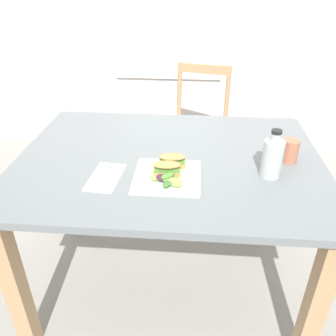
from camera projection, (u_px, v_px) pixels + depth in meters
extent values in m
plane|color=gray|center=(181.00, 302.00, 1.72)|extent=(8.89, 8.89, 0.00)
cube|color=slate|center=(169.00, 160.00, 1.48)|extent=(1.29, 0.96, 0.03)
cube|color=tan|center=(15.00, 287.00, 1.36)|extent=(0.07, 0.07, 0.71)
cube|color=tan|center=(315.00, 307.00, 1.28)|extent=(0.07, 0.07, 0.71)
cube|color=tan|center=(78.00, 177.00, 2.06)|extent=(0.07, 0.07, 0.71)
cube|color=tan|center=(274.00, 185.00, 1.98)|extent=(0.07, 0.07, 0.71)
cylinder|color=tan|center=(165.00, 170.00, 2.40)|extent=(0.03, 0.03, 0.43)
cylinder|color=tan|center=(213.00, 178.00, 2.31)|extent=(0.03, 0.03, 0.43)
cylinder|color=tan|center=(178.00, 149.00, 2.67)|extent=(0.03, 0.03, 0.43)
cylinder|color=tan|center=(222.00, 155.00, 2.59)|extent=(0.03, 0.03, 0.43)
cube|color=tan|center=(196.00, 134.00, 2.38)|extent=(0.48, 0.48, 0.02)
cylinder|color=tan|center=(179.00, 92.00, 2.46)|extent=(0.03, 0.03, 0.42)
cylinder|color=tan|center=(227.00, 97.00, 2.37)|extent=(0.03, 0.03, 0.42)
cube|color=tan|center=(204.00, 69.00, 2.32)|extent=(0.36, 0.11, 0.06)
cube|color=beige|center=(167.00, 177.00, 1.32)|extent=(0.25, 0.25, 0.01)
cube|color=tan|center=(167.00, 172.00, 1.32)|extent=(0.11, 0.06, 0.02)
cube|color=#518438|center=(167.00, 168.00, 1.32)|extent=(0.10, 0.07, 0.01)
ellipsoid|color=tan|center=(167.00, 165.00, 1.31)|extent=(0.11, 0.06, 0.02)
cube|color=tan|center=(172.00, 164.00, 1.37)|extent=(0.11, 0.06, 0.02)
cube|color=#518438|center=(172.00, 160.00, 1.37)|extent=(0.10, 0.07, 0.01)
ellipsoid|color=tan|center=(172.00, 157.00, 1.36)|extent=(0.11, 0.06, 0.02)
ellipsoid|color=#602D47|center=(167.00, 179.00, 1.28)|extent=(0.07, 0.07, 0.02)
ellipsoid|color=#518438|center=(165.00, 176.00, 1.28)|extent=(0.05, 0.05, 0.01)
ellipsoid|color=#84A84C|center=(176.00, 183.00, 1.26)|extent=(0.06, 0.06, 0.02)
ellipsoid|color=#84A84C|center=(156.00, 178.00, 1.29)|extent=(0.05, 0.05, 0.01)
ellipsoid|color=#518438|center=(166.00, 178.00, 1.28)|extent=(0.03, 0.05, 0.01)
ellipsoid|color=#3D7033|center=(167.00, 184.00, 1.25)|extent=(0.04, 0.06, 0.01)
ellipsoid|color=#6B9E47|center=(166.00, 178.00, 1.28)|extent=(0.05, 0.05, 0.01)
ellipsoid|color=#3D7033|center=(170.00, 182.00, 1.27)|extent=(0.03, 0.05, 0.01)
ellipsoid|color=#4C2338|center=(161.00, 177.00, 1.28)|extent=(0.05, 0.05, 0.02)
ellipsoid|color=#84A84C|center=(173.00, 180.00, 1.27)|extent=(0.07, 0.06, 0.01)
ellipsoid|color=#518438|center=(168.00, 175.00, 1.28)|extent=(0.06, 0.07, 0.02)
cube|color=white|center=(106.00, 177.00, 1.33)|extent=(0.13, 0.21, 0.00)
cube|color=silver|center=(104.00, 179.00, 1.31)|extent=(0.02, 0.14, 0.00)
cube|color=silver|center=(110.00, 167.00, 1.39)|extent=(0.03, 0.05, 0.00)
cube|color=#38383D|center=(112.00, 166.00, 1.39)|extent=(0.00, 0.03, 0.00)
cube|color=#38383D|center=(111.00, 166.00, 1.39)|extent=(0.00, 0.03, 0.00)
cube|color=#38383D|center=(109.00, 166.00, 1.39)|extent=(0.00, 0.03, 0.00)
cylinder|color=#472819|center=(271.00, 164.00, 1.32)|extent=(0.07, 0.07, 0.10)
cylinder|color=#B2BCB7|center=(272.00, 159.00, 1.31)|extent=(0.08, 0.08, 0.15)
cylinder|color=#B2BCB7|center=(276.00, 137.00, 1.26)|extent=(0.03, 0.03, 0.03)
cylinder|color=black|center=(277.00, 132.00, 1.25)|extent=(0.04, 0.04, 0.01)
cylinder|color=#B2664C|center=(290.00, 151.00, 1.42)|extent=(0.07, 0.07, 0.09)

